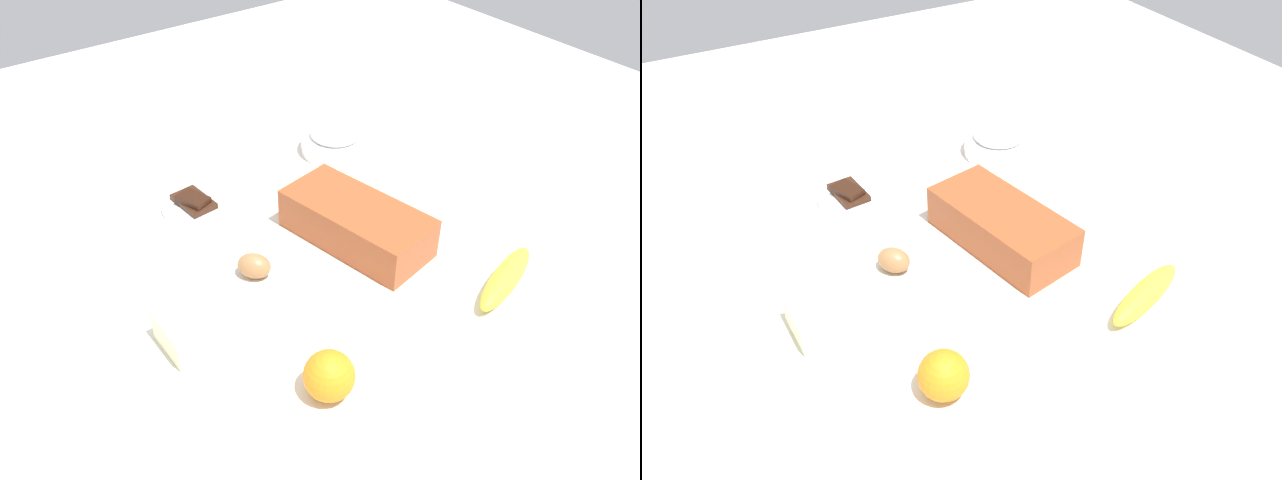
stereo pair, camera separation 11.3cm
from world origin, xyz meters
TOP-DOWN VIEW (x-y plane):
  - ground_plane at (0.00, 0.00)m, footprint 2.40×2.40m
  - loaf_pan at (0.00, 0.08)m, footprint 0.30×0.18m
  - flour_bowl at (-0.28, 0.25)m, footprint 0.15×0.15m
  - banana at (0.25, 0.21)m, footprint 0.10×0.19m
  - orange_fruit at (0.25, -0.17)m, footprint 0.08×0.08m
  - butter_block at (0.05, -0.30)m, footprint 0.09×0.07m
  - egg_near_butter at (-0.03, -0.12)m, footprint 0.08×0.07m
  - chocolate_plate at (-0.27, -0.11)m, footprint 0.13×0.13m

SIDE VIEW (x-z plane):
  - ground_plane at x=0.00m, z-range -0.02..0.00m
  - chocolate_plate at x=-0.27m, z-range -0.01..0.03m
  - banana at x=0.25m, z-range 0.00..0.04m
  - egg_near_butter at x=-0.03m, z-range 0.00..0.04m
  - butter_block at x=0.05m, z-range 0.00..0.06m
  - flour_bowl at x=-0.28m, z-range 0.00..0.06m
  - orange_fruit at x=0.25m, z-range 0.00..0.08m
  - loaf_pan at x=0.00m, z-range 0.00..0.08m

